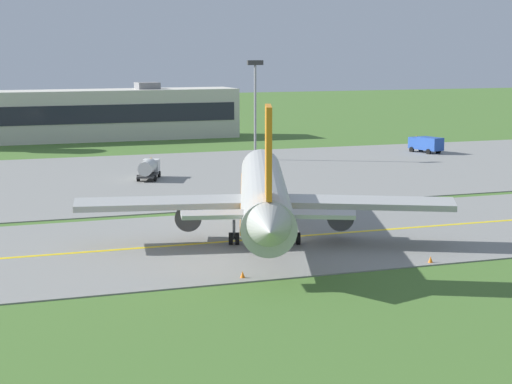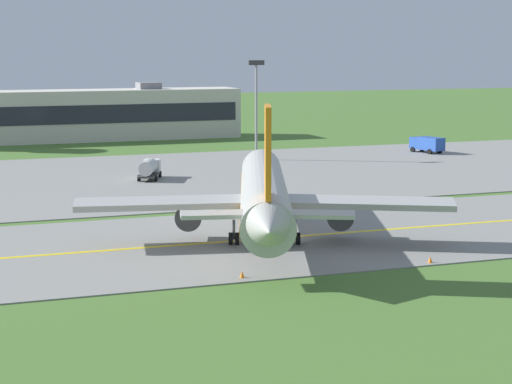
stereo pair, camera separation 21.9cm
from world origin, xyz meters
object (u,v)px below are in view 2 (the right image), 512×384
at_px(service_truck_pushback, 149,168).
at_px(apron_light_mast, 256,97).
at_px(airplane_lead, 264,195).
at_px(service_truck_baggage, 427,144).

relative_size(service_truck_pushback, apron_light_mast, 0.43).
height_order(airplane_lead, service_truck_pushback, airplane_lead).
xyz_separation_m(airplane_lead, service_truck_baggage, (48.79, 55.49, -2.60)).
xyz_separation_m(airplane_lead, service_truck_pushback, (0.26, 41.14, -2.60)).
height_order(service_truck_baggage, service_truck_pushback, service_truck_pushback).
relative_size(airplane_lead, apron_light_mast, 2.61).
relative_size(service_truck_baggage, service_truck_pushback, 1.00).
bearing_deg(service_truck_pushback, service_truck_baggage, 16.48).
relative_size(airplane_lead, service_truck_pushback, 6.07).
bearing_deg(airplane_lead, apron_light_mast, 70.15).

